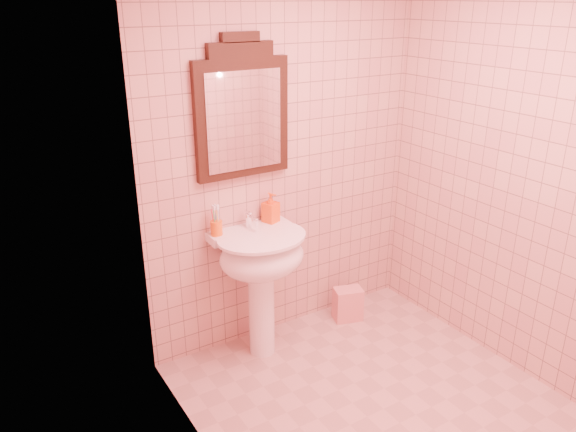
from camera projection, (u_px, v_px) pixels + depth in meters
floor at (384, 409)px, 3.29m from camera, size 2.20×2.20×0.00m
back_wall at (285, 159)px, 3.70m from camera, size 2.00×0.02×2.50m
pedestal_sink at (261, 264)px, 3.58m from camera, size 0.58×0.58×0.86m
faucet at (250, 220)px, 3.59m from camera, size 0.04×0.16×0.11m
mirror at (242, 112)px, 3.39m from camera, size 0.62×0.06×0.87m
toothbrush_cup at (216, 228)px, 3.49m from camera, size 0.08×0.08×0.17m
soap_dispenser at (271, 208)px, 3.67m from camera, size 0.12×0.12×0.20m
towel at (348, 304)px, 4.16m from camera, size 0.23×0.19×0.25m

